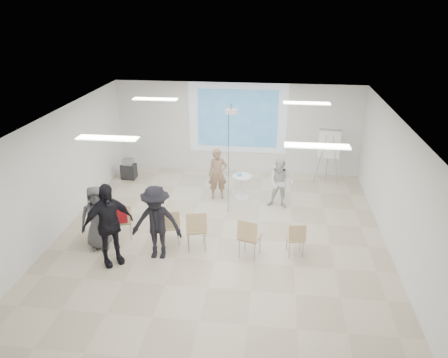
# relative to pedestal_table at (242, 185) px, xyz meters

# --- Properties ---
(floor) EXTENTS (8.00, 9.00, 0.10)m
(floor) POSITION_rel_pedestal_table_xyz_m (-0.34, -2.42, -0.45)
(floor) COLOR beige
(floor) RESTS_ON ground
(ceiling) EXTENTS (8.00, 9.00, 0.10)m
(ceiling) POSITION_rel_pedestal_table_xyz_m (-0.34, -2.42, 2.65)
(ceiling) COLOR white
(ceiling) RESTS_ON wall_back
(wall_back) EXTENTS (8.00, 0.10, 3.00)m
(wall_back) POSITION_rel_pedestal_table_xyz_m (-0.34, 2.13, 1.10)
(wall_back) COLOR silver
(wall_back) RESTS_ON floor
(wall_left) EXTENTS (0.10, 9.00, 3.00)m
(wall_left) POSITION_rel_pedestal_table_xyz_m (-4.39, -2.42, 1.10)
(wall_left) COLOR silver
(wall_left) RESTS_ON floor
(wall_right) EXTENTS (0.10, 9.00, 3.00)m
(wall_right) POSITION_rel_pedestal_table_xyz_m (3.71, -2.42, 1.10)
(wall_right) COLOR silver
(wall_right) RESTS_ON floor
(projection_halo) EXTENTS (3.20, 0.01, 2.30)m
(projection_halo) POSITION_rel_pedestal_table_xyz_m (-0.34, 2.07, 1.45)
(projection_halo) COLOR silver
(projection_halo) RESTS_ON wall_back
(projection_image) EXTENTS (2.60, 0.01, 1.90)m
(projection_image) POSITION_rel_pedestal_table_xyz_m (-0.34, 2.05, 1.45)
(projection_image) COLOR teal
(projection_image) RESTS_ON wall_back
(pedestal_table) EXTENTS (0.68, 0.68, 0.71)m
(pedestal_table) POSITION_rel_pedestal_table_xyz_m (0.00, 0.00, 0.00)
(pedestal_table) COLOR white
(pedestal_table) RESTS_ON floor
(player_left) EXTENTS (0.70, 0.54, 1.71)m
(player_left) POSITION_rel_pedestal_table_xyz_m (-0.70, -0.10, 0.46)
(player_left) COLOR #96735C
(player_left) RESTS_ON floor
(player_right) EXTENTS (0.87, 0.74, 1.61)m
(player_right) POSITION_rel_pedestal_table_xyz_m (1.10, -0.48, 0.41)
(player_right) COLOR white
(player_right) RESTS_ON floor
(controller_left) EXTENTS (0.06, 0.13, 0.04)m
(controller_left) POSITION_rel_pedestal_table_xyz_m (-0.52, 0.15, 0.73)
(controller_left) COLOR white
(controller_left) RESTS_ON player_left
(controller_right) EXTENTS (0.06, 0.14, 0.04)m
(controller_right) POSITION_rel_pedestal_table_xyz_m (0.92, -0.23, 0.69)
(controller_right) COLOR silver
(controller_right) RESTS_ON player_right
(chair_far_left) EXTENTS (0.56, 0.58, 0.95)m
(chair_far_left) POSITION_rel_pedestal_table_xyz_m (-3.15, -2.74, 0.16)
(chair_far_left) COLOR tan
(chair_far_left) RESTS_ON floor
(chair_left_mid) EXTENTS (0.57, 0.59, 0.94)m
(chair_left_mid) POSITION_rel_pedestal_table_xyz_m (-2.68, -2.74, 0.16)
(chair_left_mid) COLOR tan
(chair_left_mid) RESTS_ON floor
(chair_left_inner) EXTENTS (0.55, 0.57, 0.91)m
(chair_left_inner) POSITION_rel_pedestal_table_xyz_m (-1.46, -2.83, 0.14)
(chair_left_inner) COLOR #D0B678
(chair_left_inner) RESTS_ON floor
(chair_center) EXTENTS (0.58, 0.61, 1.01)m
(chair_center) POSITION_rel_pedestal_table_xyz_m (-0.82, -3.00, 0.20)
(chair_center) COLOR tan
(chair_center) RESTS_ON floor
(chair_right_inner) EXTENTS (0.57, 0.60, 0.97)m
(chair_right_inner) POSITION_rel_pedestal_table_xyz_m (0.41, -3.18, 0.18)
(chair_right_inner) COLOR tan
(chair_right_inner) RESTS_ON floor
(chair_right_far) EXTENTS (0.45, 0.47, 0.83)m
(chair_right_far) POSITION_rel_pedestal_table_xyz_m (1.47, -2.97, 0.10)
(chair_right_far) COLOR tan
(chair_right_far) RESTS_ON floor
(red_jacket) EXTENTS (0.41, 0.22, 0.38)m
(red_jacket) POSITION_rel_pedestal_table_xyz_m (-2.70, -2.88, 0.32)
(red_jacket) COLOR maroon
(red_jacket) RESTS_ON chair_left_mid
(laptop) EXTENTS (0.39, 0.33, 0.03)m
(laptop) POSITION_rel_pedestal_table_xyz_m (-1.49, -2.74, 0.09)
(laptop) COLOR black
(laptop) RESTS_ON chair_left_inner
(audience_left) EXTENTS (1.47, 1.40, 2.19)m
(audience_left) POSITION_rel_pedestal_table_xyz_m (-2.60, -3.76, 0.70)
(audience_left) COLOR black
(audience_left) RESTS_ON floor
(audience_mid) EXTENTS (1.29, 0.72, 1.98)m
(audience_mid) POSITION_rel_pedestal_table_xyz_m (-1.63, -3.39, 0.59)
(audience_mid) COLOR black
(audience_mid) RESTS_ON floor
(audience_outer) EXTENTS (1.00, 0.85, 1.73)m
(audience_outer) POSITION_rel_pedestal_table_xyz_m (-3.12, -3.14, 0.47)
(audience_outer) COLOR #545358
(audience_outer) RESTS_ON floor
(flipchart_easel) EXTENTS (0.78, 0.59, 1.80)m
(flipchart_easel) POSITION_rel_pedestal_table_xyz_m (2.56, 1.33, 0.93)
(flipchart_easel) COLOR gray
(flipchart_easel) RESTS_ON floor
(av_cart) EXTENTS (0.47, 0.38, 0.69)m
(av_cart) POSITION_rel_pedestal_table_xyz_m (-3.77, 1.02, -0.08)
(av_cart) COLOR black
(av_cart) RESTS_ON floor
(ceiling_projector) EXTENTS (0.30, 0.25, 3.00)m
(ceiling_projector) POSITION_rel_pedestal_table_xyz_m (-0.24, -0.93, 2.29)
(ceiling_projector) COLOR white
(ceiling_projector) RESTS_ON ceiling
(fluor_panel_nw) EXTENTS (1.20, 0.30, 0.02)m
(fluor_panel_nw) POSITION_rel_pedestal_table_xyz_m (-2.34, -0.42, 2.57)
(fluor_panel_nw) COLOR white
(fluor_panel_nw) RESTS_ON ceiling
(fluor_panel_ne) EXTENTS (1.20, 0.30, 0.02)m
(fluor_panel_ne) POSITION_rel_pedestal_table_xyz_m (1.66, -0.42, 2.57)
(fluor_panel_ne) COLOR white
(fluor_panel_ne) RESTS_ON ceiling
(fluor_panel_sw) EXTENTS (1.20, 0.30, 0.02)m
(fluor_panel_sw) POSITION_rel_pedestal_table_xyz_m (-2.34, -3.92, 2.57)
(fluor_panel_sw) COLOR white
(fluor_panel_sw) RESTS_ON ceiling
(fluor_panel_se) EXTENTS (1.20, 0.30, 0.02)m
(fluor_panel_se) POSITION_rel_pedestal_table_xyz_m (1.66, -3.92, 2.57)
(fluor_panel_se) COLOR white
(fluor_panel_se) RESTS_ON ceiling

